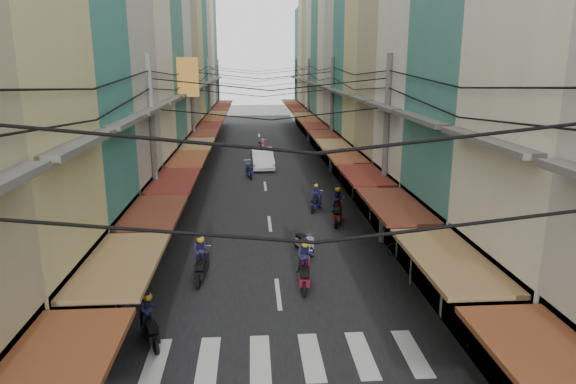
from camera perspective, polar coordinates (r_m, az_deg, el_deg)
name	(u,v)px	position (r m, az deg, el deg)	size (l,w,h in m)	color
ground	(275,271)	(20.00, -1.41, -8.82)	(160.00, 160.00, 0.00)	slate
road	(263,168)	(39.18, -2.80, 2.69)	(10.00, 80.00, 0.02)	black
sidewalk_left	(177,169)	(39.58, -12.26, 2.53)	(3.00, 80.00, 0.06)	slate
sidewalk_right	(347,166)	(39.85, 6.60, 2.84)	(3.00, 80.00, 0.06)	slate
crosswalk	(286,358)	(14.66, -0.24, -17.92)	(7.55, 2.40, 0.01)	silver
building_row_left	(139,31)	(35.72, -16.24, 16.81)	(7.80, 67.67, 23.70)	silver
building_row_right	(382,38)	(35.95, 10.43, 16.52)	(7.80, 68.98, 22.59)	teal
utility_poles	(264,82)	(33.43, -2.73, 12.08)	(10.20, 66.13, 8.20)	gray
white_car	(262,168)	(39.22, -2.87, 2.68)	(5.30, 2.08, 1.87)	silver
bicycle	(405,255)	(22.19, 12.85, -6.80)	(0.60, 1.61, 1.11)	black
moving_scooters	(276,221)	(24.29, -1.30, -3.24)	(7.68, 34.43, 2.00)	black
parked_scooters	(416,316)	(16.24, 13.99, -13.23)	(13.00, 12.92, 0.94)	black
pedestrians	(168,222)	(22.99, -13.22, -3.30)	(13.08, 20.86, 2.26)	#251F29
market_umbrella	(518,266)	(15.86, 24.21, -7.49)	(2.47, 2.47, 2.61)	#B2B2B7
traffic_sign	(413,225)	(18.58, 13.71, -3.62)	(0.10, 0.68, 3.08)	gray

